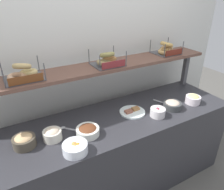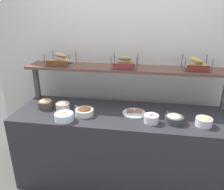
{
  "view_description": "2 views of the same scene",
  "coord_description": "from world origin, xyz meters",
  "px_view_note": "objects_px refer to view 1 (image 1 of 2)",
  "views": [
    {
      "loc": [
        -0.89,
        -1.41,
        1.92
      ],
      "look_at": [
        -0.08,
        0.04,
        1.08
      ],
      "focal_mm": 33.92,
      "sensor_mm": 36.0,
      "label": 1
    },
    {
      "loc": [
        0.23,
        -2.06,
        1.86
      ],
      "look_at": [
        -0.12,
        0.08,
        1.02
      ],
      "focal_mm": 35.09,
      "sensor_mm": 36.0,
      "label": 2
    }
  ],
  "objects_px": {
    "bowl_beet_salad": "(158,112)",
    "serving_spoon_by_edge": "(67,129)",
    "bowl_egg_salad": "(193,99)",
    "serving_spoon_near_plate": "(164,103)",
    "bowl_potato_salad": "(52,134)",
    "serving_plate_white": "(132,112)",
    "bagel_basket_everything": "(107,60)",
    "bowl_chocolate_spread": "(88,131)",
    "bagel_basket_sesame": "(166,49)",
    "bowl_fruit_salad": "(75,148)",
    "bagel_basket_plain": "(23,73)",
    "bowl_hummus": "(24,141)",
    "bowl_tuna_salad": "(172,105)"
  },
  "relations": [
    {
      "from": "bowl_fruit_salad",
      "to": "serving_plate_white",
      "type": "xyz_separation_m",
      "value": [
        0.67,
        0.25,
        -0.03
      ]
    },
    {
      "from": "bowl_potato_salad",
      "to": "bagel_basket_sesame",
      "type": "height_order",
      "value": "bagel_basket_sesame"
    },
    {
      "from": "bowl_potato_salad",
      "to": "bowl_beet_salad",
      "type": "height_order",
      "value": "bowl_potato_salad"
    },
    {
      "from": "bowl_egg_salad",
      "to": "bagel_basket_everything",
      "type": "relative_size",
      "value": 0.55
    },
    {
      "from": "bowl_egg_salad",
      "to": "bowl_beet_salad",
      "type": "relative_size",
      "value": 1.08
    },
    {
      "from": "bagel_basket_plain",
      "to": "serving_plate_white",
      "type": "bearing_deg",
      "value": -16.81
    },
    {
      "from": "bowl_potato_salad",
      "to": "bowl_beet_salad",
      "type": "xyz_separation_m",
      "value": [
        0.94,
        -0.14,
        -0.01
      ]
    },
    {
      "from": "bowl_potato_salad",
      "to": "serving_spoon_near_plate",
      "type": "height_order",
      "value": "bowl_potato_salad"
    },
    {
      "from": "bowl_chocolate_spread",
      "to": "bowl_beet_salad",
      "type": "relative_size",
      "value": 1.35
    },
    {
      "from": "bowl_fruit_salad",
      "to": "bowl_tuna_salad",
      "type": "relative_size",
      "value": 1.03
    },
    {
      "from": "bowl_potato_salad",
      "to": "bagel_basket_plain",
      "type": "height_order",
      "value": "bagel_basket_plain"
    },
    {
      "from": "bowl_tuna_salad",
      "to": "serving_spoon_by_edge",
      "type": "xyz_separation_m",
      "value": [
        -1.02,
        0.18,
        -0.03
      ]
    },
    {
      "from": "bagel_basket_plain",
      "to": "bagel_basket_sesame",
      "type": "xyz_separation_m",
      "value": [
        1.47,
        0.01,
        -0.0
      ]
    },
    {
      "from": "bowl_egg_salad",
      "to": "serving_spoon_by_edge",
      "type": "height_order",
      "value": "bowl_egg_salad"
    },
    {
      "from": "bowl_hummus",
      "to": "bagel_basket_plain",
      "type": "xyz_separation_m",
      "value": [
        0.11,
        0.26,
        0.43
      ]
    },
    {
      "from": "bowl_egg_salad",
      "to": "serving_spoon_near_plate",
      "type": "distance_m",
      "value": 0.3
    },
    {
      "from": "bowl_fruit_salad",
      "to": "bowl_potato_salad",
      "type": "xyz_separation_m",
      "value": [
        -0.1,
        0.23,
        0.01
      ]
    },
    {
      "from": "bowl_egg_salad",
      "to": "bagel_basket_plain",
      "type": "xyz_separation_m",
      "value": [
        -1.52,
        0.41,
        0.43
      ]
    },
    {
      "from": "bowl_hummus",
      "to": "serving_plate_white",
      "type": "height_order",
      "value": "bowl_hummus"
    },
    {
      "from": "bowl_fruit_salad",
      "to": "bagel_basket_sesame",
      "type": "height_order",
      "value": "bagel_basket_sesame"
    },
    {
      "from": "bagel_basket_plain",
      "to": "bowl_hummus",
      "type": "bearing_deg",
      "value": -112.75
    },
    {
      "from": "bagel_basket_everything",
      "to": "serving_plate_white",
      "type": "bearing_deg",
      "value": -60.79
    },
    {
      "from": "bowl_egg_salad",
      "to": "bowl_fruit_salad",
      "type": "xyz_separation_m",
      "value": [
        -1.33,
        -0.11,
        -0.01
      ]
    },
    {
      "from": "bowl_egg_salad",
      "to": "bagel_basket_everything",
      "type": "height_order",
      "value": "bagel_basket_everything"
    },
    {
      "from": "bowl_egg_salad",
      "to": "serving_spoon_near_plate",
      "type": "xyz_separation_m",
      "value": [
        -0.27,
        0.14,
        -0.04
      ]
    },
    {
      "from": "bowl_potato_salad",
      "to": "serving_spoon_by_edge",
      "type": "bearing_deg",
      "value": 27.3
    },
    {
      "from": "bowl_potato_salad",
      "to": "bowl_beet_salad",
      "type": "bearing_deg",
      "value": -8.48
    },
    {
      "from": "bowl_beet_salad",
      "to": "bagel_basket_sesame",
      "type": "height_order",
      "value": "bagel_basket_sesame"
    },
    {
      "from": "bowl_hummus",
      "to": "bagel_basket_sesame",
      "type": "distance_m",
      "value": 1.66
    },
    {
      "from": "bowl_fruit_salad",
      "to": "serving_spoon_by_edge",
      "type": "distance_m",
      "value": 0.31
    },
    {
      "from": "serving_spoon_by_edge",
      "to": "bowl_hummus",
      "type": "bearing_deg",
      "value": -171.75
    },
    {
      "from": "bowl_chocolate_spread",
      "to": "bowl_hummus",
      "type": "bearing_deg",
      "value": 167.62
    },
    {
      "from": "bowl_tuna_salad",
      "to": "bagel_basket_plain",
      "type": "height_order",
      "value": "bagel_basket_plain"
    },
    {
      "from": "bowl_hummus",
      "to": "bowl_beet_salad",
      "type": "distance_m",
      "value": 1.16
    },
    {
      "from": "bowl_chocolate_spread",
      "to": "bagel_basket_sesame",
      "type": "relative_size",
      "value": 0.72
    },
    {
      "from": "bowl_potato_salad",
      "to": "serving_plate_white",
      "type": "distance_m",
      "value": 0.77
    },
    {
      "from": "bowl_beet_salad",
      "to": "serving_spoon_by_edge",
      "type": "bearing_deg",
      "value": 165.23
    },
    {
      "from": "bowl_egg_salad",
      "to": "bowl_tuna_salad",
      "type": "distance_m",
      "value": 0.27
    },
    {
      "from": "bowl_fruit_salad",
      "to": "bagel_basket_plain",
      "type": "bearing_deg",
      "value": 111.1
    },
    {
      "from": "bowl_fruit_salad",
      "to": "bowl_potato_salad",
      "type": "height_order",
      "value": "bowl_potato_salad"
    },
    {
      "from": "bowl_egg_salad",
      "to": "serving_spoon_near_plate",
      "type": "relative_size",
      "value": 0.92
    },
    {
      "from": "serving_plate_white",
      "to": "serving_spoon_near_plate",
      "type": "relative_size",
      "value": 1.49
    },
    {
      "from": "bagel_basket_everything",
      "to": "bowl_tuna_salad",
      "type": "bearing_deg",
      "value": -35.14
    },
    {
      "from": "bowl_egg_salad",
      "to": "serving_spoon_by_edge",
      "type": "xyz_separation_m",
      "value": [
        -1.29,
        0.2,
        -0.04
      ]
    },
    {
      "from": "bowl_chocolate_spread",
      "to": "bowl_tuna_salad",
      "type": "height_order",
      "value": "bowl_tuna_salad"
    },
    {
      "from": "bowl_hummus",
      "to": "serving_spoon_near_plate",
      "type": "xyz_separation_m",
      "value": [
        1.37,
        -0.01,
        -0.04
      ]
    },
    {
      "from": "bowl_egg_salad",
      "to": "bowl_chocolate_spread",
      "type": "distance_m",
      "value": 1.16
    },
    {
      "from": "bowl_chocolate_spread",
      "to": "bagel_basket_sesame",
      "type": "distance_m",
      "value": 1.25
    },
    {
      "from": "bowl_fruit_salad",
      "to": "bowl_hummus",
      "type": "distance_m",
      "value": 0.4
    },
    {
      "from": "bowl_hummus",
      "to": "bagel_basket_sesame",
      "type": "height_order",
      "value": "bagel_basket_sesame"
    }
  ]
}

